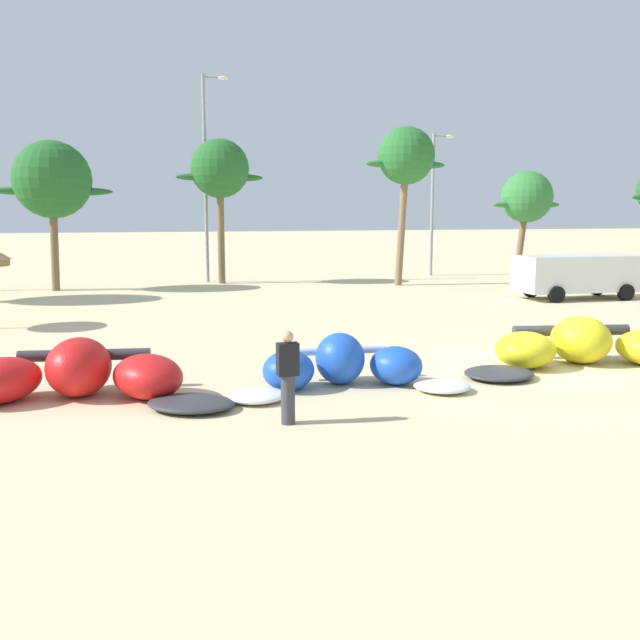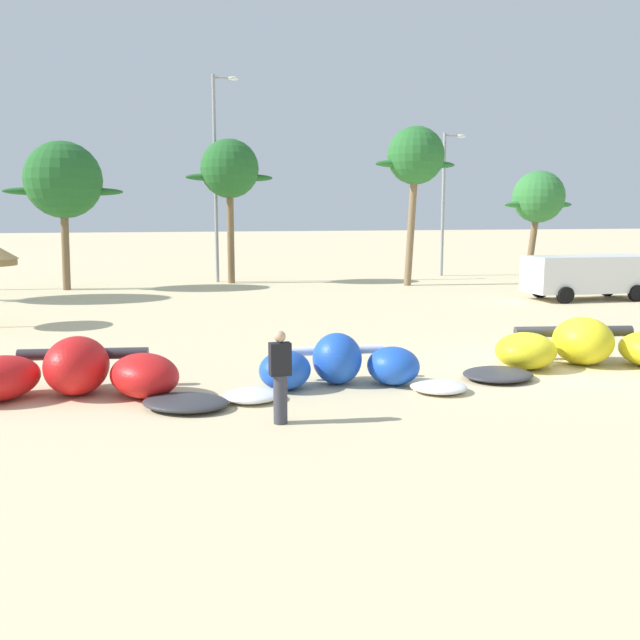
{
  "view_description": "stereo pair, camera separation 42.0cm",
  "coord_description": "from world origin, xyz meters",
  "px_view_note": "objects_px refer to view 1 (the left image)",
  "views": [
    {
      "loc": [
        -9.95,
        -13.96,
        3.56
      ],
      "look_at": [
        -4.83,
        2.0,
        1.0
      ],
      "focal_mm": 38.92,
      "sensor_mm": 36.0,
      "label": 1
    },
    {
      "loc": [
        -9.55,
        -14.08,
        3.56
      ],
      "look_at": [
        -4.83,
        2.0,
        1.0
      ],
      "focal_mm": 38.92,
      "sensor_mm": 36.0,
      "label": 2
    }
  ],
  "objects_px": {
    "palm_left_of_gap": "(220,170)",
    "kite_far_left": "(75,377)",
    "person_near_kites": "(288,377)",
    "lamppost_east_center": "(434,197)",
    "kite_left_of_center": "(588,348)",
    "palm_center_right": "(527,198)",
    "kite_left": "(343,367)",
    "parked_van": "(576,273)",
    "palm_left": "(52,180)",
    "lamppost_west_center": "(207,170)",
    "palm_center_left": "(406,158)"
  },
  "relations": [
    {
      "from": "palm_left_of_gap",
      "to": "kite_far_left",
      "type": "bearing_deg",
      "value": -106.88
    },
    {
      "from": "person_near_kites",
      "to": "lamppost_east_center",
      "type": "height_order",
      "value": "lamppost_east_center"
    },
    {
      "from": "kite_left_of_center",
      "to": "palm_center_right",
      "type": "bearing_deg",
      "value": 59.46
    },
    {
      "from": "kite_left",
      "to": "palm_center_right",
      "type": "xyz_separation_m",
      "value": [
        18.31,
        20.65,
        4.04
      ]
    },
    {
      "from": "parked_van",
      "to": "palm_left",
      "type": "distance_m",
      "value": 23.77
    },
    {
      "from": "kite_left",
      "to": "lamppost_west_center",
      "type": "height_order",
      "value": "lamppost_west_center"
    },
    {
      "from": "kite_far_left",
      "to": "lamppost_west_center",
      "type": "bearing_deg",
      "value": 74.93
    },
    {
      "from": "kite_left_of_center",
      "to": "lamppost_east_center",
      "type": "height_order",
      "value": "lamppost_east_center"
    },
    {
      "from": "lamppost_west_center",
      "to": "lamppost_east_center",
      "type": "distance_m",
      "value": 13.19
    },
    {
      "from": "parked_van",
      "to": "lamppost_east_center",
      "type": "height_order",
      "value": "lamppost_east_center"
    },
    {
      "from": "palm_center_left",
      "to": "lamppost_west_center",
      "type": "height_order",
      "value": "lamppost_west_center"
    },
    {
      "from": "kite_far_left",
      "to": "person_near_kites",
      "type": "bearing_deg",
      "value": -37.98
    },
    {
      "from": "kite_left_of_center",
      "to": "parked_van",
      "type": "xyz_separation_m",
      "value": [
        8.32,
        11.16,
        0.65
      ]
    },
    {
      "from": "kite_left_of_center",
      "to": "palm_center_left",
      "type": "distance_m",
      "value": 20.04
    },
    {
      "from": "kite_left_of_center",
      "to": "person_near_kites",
      "type": "relative_size",
      "value": 4.19
    },
    {
      "from": "parked_van",
      "to": "palm_left_of_gap",
      "type": "relative_size",
      "value": 0.73
    },
    {
      "from": "kite_far_left",
      "to": "kite_left",
      "type": "height_order",
      "value": "kite_far_left"
    },
    {
      "from": "kite_far_left",
      "to": "kite_left",
      "type": "bearing_deg",
      "value": -6.47
    },
    {
      "from": "kite_left_of_center",
      "to": "lamppost_east_center",
      "type": "distance_m",
      "value": 24.97
    },
    {
      "from": "palm_center_left",
      "to": "kite_left",
      "type": "bearing_deg",
      "value": -118.01
    },
    {
      "from": "kite_far_left",
      "to": "parked_van",
      "type": "bearing_deg",
      "value": 28.35
    },
    {
      "from": "parked_van",
      "to": "palm_center_right",
      "type": "xyz_separation_m",
      "value": [
        3.8,
        9.38,
        3.36
      ]
    },
    {
      "from": "kite_left_of_center",
      "to": "palm_left",
      "type": "relative_size",
      "value": 0.98
    },
    {
      "from": "kite_far_left",
      "to": "lamppost_west_center",
      "type": "height_order",
      "value": "lamppost_west_center"
    },
    {
      "from": "parked_van",
      "to": "lamppost_east_center",
      "type": "xyz_separation_m",
      "value": [
        -0.52,
        12.2,
        3.46
      ]
    },
    {
      "from": "lamppost_east_center",
      "to": "kite_left",
      "type": "bearing_deg",
      "value": -120.79
    },
    {
      "from": "parked_van",
      "to": "palm_center_left",
      "type": "distance_m",
      "value": 10.25
    },
    {
      "from": "palm_left_of_gap",
      "to": "lamppost_east_center",
      "type": "xyz_separation_m",
      "value": [
        12.61,
        0.95,
        -1.22
      ]
    },
    {
      "from": "palm_left",
      "to": "lamppost_west_center",
      "type": "xyz_separation_m",
      "value": [
        7.43,
        1.86,
        0.7
      ]
    },
    {
      "from": "lamppost_east_center",
      "to": "lamppost_west_center",
      "type": "bearing_deg",
      "value": -179.51
    },
    {
      "from": "kite_left",
      "to": "palm_center_left",
      "type": "xyz_separation_m",
      "value": [
        10.04,
        18.88,
        5.89
      ]
    },
    {
      "from": "kite_left",
      "to": "person_near_kites",
      "type": "xyz_separation_m",
      "value": [
        -1.77,
        -2.14,
        0.4
      ]
    },
    {
      "from": "parked_van",
      "to": "lamppost_west_center",
      "type": "height_order",
      "value": "lamppost_west_center"
    },
    {
      "from": "lamppost_east_center",
      "to": "palm_center_right",
      "type": "bearing_deg",
      "value": -33.13
    },
    {
      "from": "kite_far_left",
      "to": "palm_center_left",
      "type": "bearing_deg",
      "value": 50.03
    },
    {
      "from": "person_near_kites",
      "to": "palm_left",
      "type": "xyz_separation_m",
      "value": [
        -4.82,
        23.64,
        4.28
      ]
    },
    {
      "from": "kite_far_left",
      "to": "palm_left",
      "type": "height_order",
      "value": "palm_left"
    },
    {
      "from": "kite_left_of_center",
      "to": "kite_far_left",
      "type": "bearing_deg",
      "value": 177.56
    },
    {
      "from": "palm_left_of_gap",
      "to": "palm_center_left",
      "type": "xyz_separation_m",
      "value": [
        8.66,
        -3.65,
        0.54
      ]
    },
    {
      "from": "kite_left",
      "to": "palm_left",
      "type": "bearing_deg",
      "value": 107.02
    },
    {
      "from": "person_near_kites",
      "to": "palm_left_of_gap",
      "type": "xyz_separation_m",
      "value": [
        3.14,
        24.67,
        4.95
      ]
    },
    {
      "from": "kite_left_of_center",
      "to": "person_near_kites",
      "type": "bearing_deg",
      "value": -164.18
    },
    {
      "from": "kite_left",
      "to": "kite_left_of_center",
      "type": "xyz_separation_m",
      "value": [
        6.19,
        0.11,
        0.02
      ]
    },
    {
      "from": "palm_left",
      "to": "palm_center_left",
      "type": "relative_size",
      "value": 0.88
    },
    {
      "from": "lamppost_west_center",
      "to": "kite_left",
      "type": "bearing_deg",
      "value": -92.08
    },
    {
      "from": "kite_left",
      "to": "palm_center_right",
      "type": "bearing_deg",
      "value": 48.45
    },
    {
      "from": "palm_center_right",
      "to": "lamppost_east_center",
      "type": "xyz_separation_m",
      "value": [
        -4.32,
        2.82,
        0.1
      ]
    },
    {
      "from": "palm_left_of_gap",
      "to": "lamppost_east_center",
      "type": "bearing_deg",
      "value": 4.3
    },
    {
      "from": "parked_van",
      "to": "palm_center_left",
      "type": "bearing_deg",
      "value": 120.39
    },
    {
      "from": "kite_left",
      "to": "palm_left_of_gap",
      "type": "bearing_deg",
      "value": 86.5
    }
  ]
}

